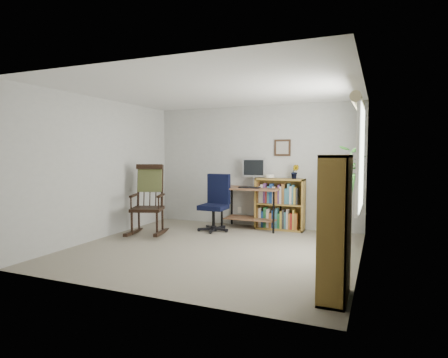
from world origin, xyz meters
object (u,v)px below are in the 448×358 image
at_px(office_chair, 213,202).
at_px(tall_bookshelf, 335,228).
at_px(desk, 251,208).
at_px(low_bookshelf, 280,204).
at_px(rocking_chair, 147,199).

bearing_deg(office_chair, tall_bookshelf, -41.04).
height_order(desk, low_bookshelf, low_bookshelf).
bearing_deg(desk, rocking_chair, -141.38).
bearing_deg(tall_bookshelf, rocking_chair, 152.74).
height_order(low_bookshelf, tall_bookshelf, tall_bookshelf).
xyz_separation_m(low_bookshelf, tall_bookshelf, (1.35, -3.13, 0.23)).
relative_size(desk, low_bookshelf, 1.13).
xyz_separation_m(desk, tall_bookshelf, (1.89, -3.01, 0.32)).
bearing_deg(rocking_chair, office_chair, 16.88).
height_order(desk, tall_bookshelf, tall_bookshelf).
xyz_separation_m(rocking_chair, tall_bookshelf, (3.44, -1.77, 0.08)).
relative_size(office_chair, low_bookshelf, 1.11).
xyz_separation_m(office_chair, low_bookshelf, (1.12, 0.62, -0.05)).
relative_size(desk, rocking_chair, 0.87).
relative_size(desk, office_chair, 1.03).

